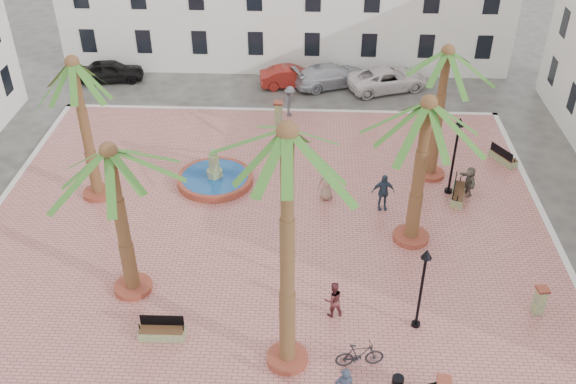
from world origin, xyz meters
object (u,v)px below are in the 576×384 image
bench_e (458,194)px  cyclist_b (333,299)px  bicycle_b (360,355)px  lamppost_s (423,276)px  bench_ne (503,158)px  pedestrian_fountain_a (327,184)px  car_white (387,79)px  palm_e (426,122)px  palm_nw (75,79)px  car_red (291,77)px  fountain (215,178)px  car_silver (331,75)px  pedestrian_east (469,181)px  palm_s (287,160)px  bollard_e (540,300)px  car_black (111,71)px  lamppost_e (456,143)px  pedestrian_north (290,101)px  bollard_n (278,113)px  palm_sw (112,170)px  pedestrian_fountain_b (383,192)px  palm_ne (446,67)px  bench_s (162,332)px

bench_e → cyclist_b: (-6.18, -8.12, 0.51)m
bicycle_b → lamppost_s: bearing=-56.2°
bench_ne → cyclist_b: bearing=111.8°
pedestrian_fountain_a → car_white: pedestrian_fountain_a is taller
cyclist_b → palm_e: bearing=-141.6°
palm_nw → car_red: palm_nw is taller
fountain → car_silver: bearing=63.6°
pedestrian_east → car_white: (-2.92, 12.17, -0.20)m
palm_s → bollard_e: 12.59m
cyclist_b → car_black: cyclist_b is taller
pedestrian_east → palm_nw: bearing=-101.3°
bollard_e → lamppost_e: bearing=104.1°
palm_s → bollard_e: (9.54, 2.78, -7.73)m
pedestrian_east → pedestrian_north: bearing=-145.3°
fountain → lamppost_e: bearing=-1.8°
bench_e → lamppost_s: size_ratio=0.52×
bench_ne → pedestrian_fountain_a: size_ratio=0.99×
fountain → bollard_n: fountain is taller
fountain → pedestrian_fountain_a: (5.59, -1.21, 0.59)m
cyclist_b → car_black: (-14.41, 21.16, -0.21)m
bollard_e → car_white: bearing=101.5°
palm_nw → palm_e: bearing=-10.7°
cyclist_b → palm_s: bearing=39.6°
palm_s → bollard_n: palm_s is taller
palm_s → pedestrian_east: bearing=52.4°
palm_sw → car_black: size_ratio=1.61×
lamppost_s → pedestrian_fountain_b: (-0.71, 7.57, -1.57)m
bench_e → car_black: size_ratio=0.46×
bench_e → bench_ne: bench_e is taller
car_silver → car_white: 3.64m
palm_ne → palm_s: bearing=-118.4°
cyclist_b → pedestrian_east: 10.83m
palm_nw → pedestrian_fountain_a: 12.36m
palm_nw → bollard_n: bearing=41.9°
bollard_n → car_white: size_ratio=0.28×
pedestrian_fountain_a → bench_ne: bearing=26.4°
palm_nw → bollard_n: (8.44, 7.58, -5.38)m
palm_sw → cyclist_b: palm_sw is taller
lamppost_e → car_red: (-8.24, 12.22, -2.27)m
cyclist_b → bicycle_b: cyclist_b is taller
bench_ne → car_black: bearing=38.1°
bollard_n → bollard_e: size_ratio=1.16×
palm_e → car_red: bearing=110.4°
palm_e → car_silver: size_ratio=1.40×
bench_s → lamppost_s: bearing=5.2°
bench_e → pedestrian_fountain_b: bearing=119.6°
palm_e → cyclist_b: (-3.54, -4.84, -5.09)m
cyclist_b → car_silver: bearing=-105.9°
fountain → bench_ne: size_ratio=2.25×
cyclist_b → pedestrian_east: (6.72, 8.49, -0.01)m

